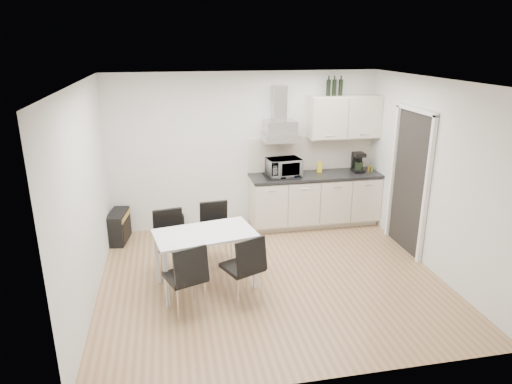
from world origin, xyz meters
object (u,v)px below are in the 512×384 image
dining_table (205,239)px  chair_near_right (242,268)px  chair_far_right (217,234)px  chair_near_left (185,277)px  guitar_amp (119,227)px  kitchenette (317,178)px  chair_far_left (171,244)px  floor_speaker (179,223)px

dining_table → chair_near_right: chair_near_right is taller
chair_far_right → chair_near_left: size_ratio=1.00×
chair_far_right → guitar_amp: bearing=-40.8°
chair_far_right → chair_near_right: bearing=95.5°
kitchenette → chair_far_right: (-1.84, -1.14, -0.39)m
dining_table → chair_far_left: bearing=124.2°
chair_far_right → chair_near_right: same height
chair_far_left → chair_near_right: (0.83, -0.87, 0.00)m
kitchenette → dining_table: kitchenette is taller
chair_far_right → guitar_amp: chair_far_right is taller
chair_near_right → chair_far_right: bearing=76.8°
chair_far_right → floor_speaker: size_ratio=3.21×
chair_far_left → chair_near_right: size_ratio=1.00×
chair_near_right → guitar_amp: size_ratio=1.42×
guitar_amp → floor_speaker: (0.95, 0.25, -0.11)m
guitar_amp → chair_near_right: bearing=-43.1°
kitchenette → chair_far_left: (-2.48, -1.33, -0.39)m
chair_near_left → chair_far_left: bearing=78.1°
chair_near_right → floor_speaker: size_ratio=3.21×
floor_speaker → chair_near_left: bearing=-95.5°
dining_table → floor_speaker: dining_table is taller
kitchenette → chair_near_right: (-1.65, -2.19, -0.39)m
dining_table → chair_far_left: chair_far_left is taller
chair_far_left → chair_far_right: bearing=-173.4°
chair_near_right → chair_near_left: bearing=165.2°
kitchenette → floor_speaker: (-2.34, 0.17, -0.69)m
kitchenette → guitar_amp: size_ratio=4.07×
dining_table → chair_far_right: bearing=60.0°
chair_near_left → floor_speaker: chair_near_left is taller
chair_far_left → floor_speaker: bearing=-105.0°
chair_far_left → kitchenette: bearing=-161.5°
chair_far_right → chair_near_right: 1.07m
guitar_amp → kitchenette: bearing=10.4°
chair_near_right → guitar_amp: 2.68m
dining_table → chair_near_left: (-0.28, -0.54, -0.21)m
chair_far_left → guitar_amp: (-0.81, 1.24, -0.19)m
chair_far_left → chair_far_right: same height
chair_far_left → floor_speaker: chair_far_left is taller
chair_far_left → chair_near_left: 0.98m
kitchenette → chair_near_left: (-2.34, -2.30, -0.39)m
chair_far_left → chair_far_right: 0.67m
floor_speaker → chair_far_left: bearing=-100.8°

